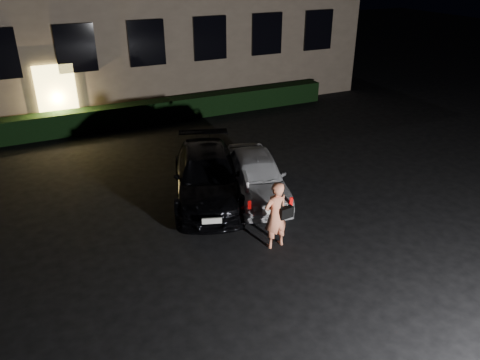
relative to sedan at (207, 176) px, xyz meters
name	(u,v)px	position (x,y,z in m)	size (l,w,h in m)	color
ground	(293,262)	(0.53, -3.65, -0.63)	(80.00, 80.00, 0.00)	black
hedge	(155,111)	(0.53, 6.85, -0.20)	(15.00, 0.70, 0.85)	black
sedan	(207,176)	(0.00, 0.00, 0.00)	(3.07, 4.67, 1.26)	black
hatch	(256,175)	(1.24, -0.50, -0.01)	(2.38, 3.87, 1.23)	silver
man	(276,215)	(0.49, -2.91, 0.19)	(0.70, 0.45, 1.63)	#FF9067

